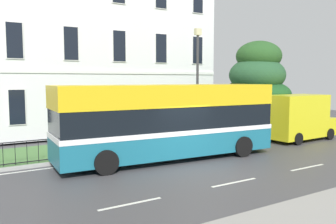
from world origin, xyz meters
name	(u,v)px	position (x,y,z in m)	size (l,w,h in m)	color
ground_plane	(192,167)	(0.00, 0.75, -0.02)	(60.00, 56.00, 0.18)	#414044
georgian_townhouse	(92,36)	(0.82, 14.75, 6.79)	(15.51, 10.18, 13.29)	white
iron_verge_railing	(163,138)	(0.82, 4.40, 0.62)	(18.55, 0.04, 0.97)	black
evergreen_tree	(256,91)	(8.84, 5.81, 2.83)	(4.56, 4.59, 5.97)	#423328
single_decker_bus	(168,120)	(-0.04, 2.52, 1.76)	(10.20, 3.21, 3.36)	#1A667D
white_panel_van	(298,117)	(9.06, 2.63, 1.37)	(4.89, 2.24, 2.70)	yellow
street_lamp_post	(197,77)	(3.38, 4.96, 3.73)	(0.36, 0.24, 6.25)	#333338
litter_bin	(221,128)	(5.31, 5.19, 0.70)	(0.46, 0.46, 1.15)	#23472D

